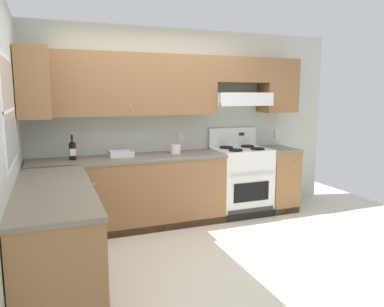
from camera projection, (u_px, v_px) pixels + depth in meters
name	position (u px, v px, depth m)	size (l,w,h in m)	color
ground_plane	(191.00, 264.00, 3.71)	(7.04, 7.04, 0.00)	beige
wall_back	(177.00, 109.00, 5.02)	(4.68, 0.57, 2.55)	beige
wall_left	(6.00, 135.00, 3.13)	(0.47, 4.00, 2.55)	beige
counter_back_run	(156.00, 190.00, 4.77)	(3.60, 0.65, 0.91)	olive
counter_left_run	(57.00, 238.00, 3.19)	(0.63, 1.91, 0.91)	olive
stove	(241.00, 180.00, 5.23)	(0.76, 0.62, 1.20)	white
wine_bottle	(72.00, 149.00, 4.39)	(0.08, 0.08, 0.32)	black
bowl	(121.00, 154.00, 4.64)	(0.30, 0.24, 0.07)	silver
paper_towel_roll	(176.00, 149.00, 4.87)	(0.13, 0.13, 0.12)	white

